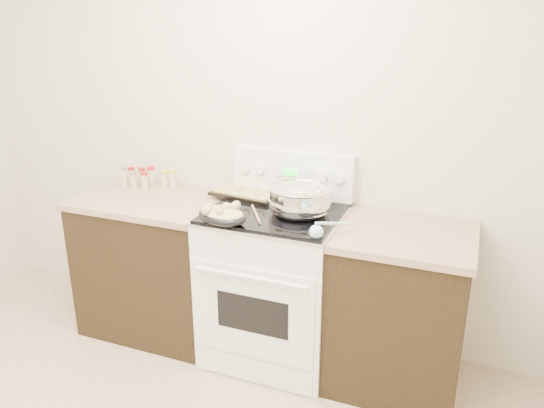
% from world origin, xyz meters
% --- Properties ---
extents(room_shell, '(4.10, 3.60, 2.75)m').
position_xyz_m(room_shell, '(0.00, 0.00, 1.70)').
color(room_shell, beige).
rests_on(room_shell, ground).
extents(counter_left, '(0.93, 0.67, 0.92)m').
position_xyz_m(counter_left, '(-0.48, 1.43, 0.46)').
color(counter_left, black).
rests_on(counter_left, ground).
extents(counter_right, '(0.73, 0.67, 0.92)m').
position_xyz_m(counter_right, '(1.08, 1.43, 0.46)').
color(counter_right, black).
rests_on(counter_right, ground).
extents(kitchen_range, '(0.78, 0.73, 1.22)m').
position_xyz_m(kitchen_range, '(0.35, 1.42, 0.49)').
color(kitchen_range, white).
rests_on(kitchen_range, ground).
extents(mixing_bowl, '(0.45, 0.45, 0.21)m').
position_xyz_m(mixing_bowl, '(0.50, 1.42, 1.03)').
color(mixing_bowl, silver).
rests_on(mixing_bowl, kitchen_range).
extents(roasting_pan, '(0.35, 0.29, 0.11)m').
position_xyz_m(roasting_pan, '(0.15, 1.14, 0.99)').
color(roasting_pan, black).
rests_on(roasting_pan, kitchen_range).
extents(baking_sheet, '(0.47, 0.36, 0.06)m').
position_xyz_m(baking_sheet, '(0.09, 1.63, 0.96)').
color(baking_sheet, black).
rests_on(baking_sheet, kitchen_range).
extents(wooden_spoon, '(0.16, 0.24, 0.04)m').
position_xyz_m(wooden_spoon, '(0.24, 1.25, 0.95)').
color(wooden_spoon, '#B57A53').
rests_on(wooden_spoon, kitchen_range).
extents(blue_ladle, '(0.18, 0.22, 0.09)m').
position_xyz_m(blue_ladle, '(0.69, 1.15, 0.97)').
color(blue_ladle, '#98D7E2').
rests_on(blue_ladle, kitchen_range).
extents(spice_jars, '(0.38, 0.15, 0.13)m').
position_xyz_m(spice_jars, '(-0.63, 1.60, 0.98)').
color(spice_jars, '#BFB28C').
rests_on(spice_jars, counter_left).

